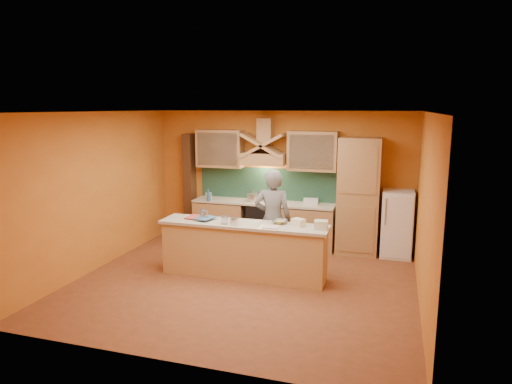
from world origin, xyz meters
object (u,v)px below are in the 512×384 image
(stove, at_px, (263,223))
(kitchen_scale, at_px, (234,222))
(mixing_bowl, at_px, (280,222))
(person, at_px, (273,220))
(fridge, at_px, (397,224))

(stove, distance_m, kitchen_scale, 2.14)
(mixing_bowl, bearing_deg, person, 121.69)
(stove, height_order, mixing_bowl, mixing_bowl)
(fridge, bearing_deg, stove, 180.00)
(person, bearing_deg, fridge, -153.27)
(mixing_bowl, bearing_deg, stove, 114.43)
(stove, xyz_separation_m, mixing_bowl, (0.79, -1.75, 0.53))
(person, bearing_deg, stove, -74.30)
(stove, xyz_separation_m, person, (0.58, -1.40, 0.46))
(fridge, height_order, mixing_bowl, fridge)
(mixing_bowl, bearing_deg, kitchen_scale, -155.52)
(stove, distance_m, person, 1.59)
(person, bearing_deg, mixing_bowl, 114.89)
(kitchen_scale, bearing_deg, person, 52.86)
(fridge, distance_m, mixing_bowl, 2.61)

